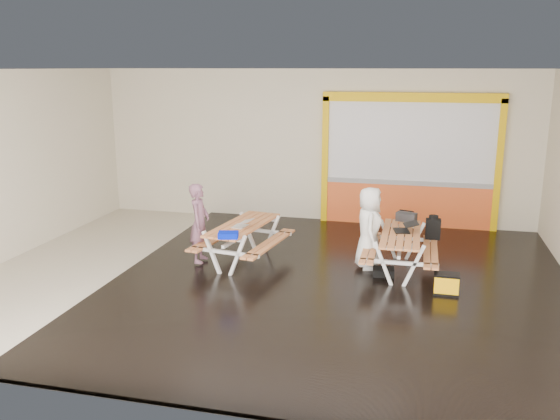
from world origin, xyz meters
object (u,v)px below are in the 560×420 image
(person_left, at_px, (200,223))
(toolbox, at_px, (406,217))
(person_right, at_px, (369,228))
(laptop_left, at_px, (242,224))
(picnic_table_left, at_px, (243,233))
(picnic_table_right, at_px, (401,242))
(backpack, at_px, (433,227))
(dark_case, at_px, (383,272))
(laptop_right, at_px, (405,228))
(blue_pouch, at_px, (228,235))
(fluke_bag, at_px, (446,284))

(person_left, relative_size, toolbox, 3.60)
(person_right, relative_size, laptop_left, 3.92)
(picnic_table_left, xyz_separation_m, picnic_table_right, (2.81, 0.16, -0.01))
(toolbox, bearing_deg, picnic_table_right, -94.29)
(person_left, bearing_deg, toolbox, -75.63)
(person_left, bearing_deg, backpack, -78.84)
(picnic_table_right, relative_size, backpack, 4.20)
(picnic_table_right, xyz_separation_m, dark_case, (-0.26, -0.30, -0.46))
(person_right, xyz_separation_m, dark_case, (0.30, -0.35, -0.67))
(person_right, relative_size, toolbox, 3.65)
(person_right, bearing_deg, person_left, 90.53)
(dark_case, bearing_deg, laptop_right, 53.18)
(picnic_table_right, distance_m, blue_pouch, 2.99)
(blue_pouch, height_order, fluke_bag, blue_pouch)
(blue_pouch, relative_size, dark_case, 0.92)
(picnic_table_left, distance_m, person_left, 0.81)
(picnic_table_right, distance_m, backpack, 0.92)
(backpack, xyz_separation_m, fluke_bag, (0.21, -1.64, -0.47))
(toolbox, bearing_deg, laptop_left, -157.56)
(picnic_table_left, relative_size, laptop_right, 4.55)
(blue_pouch, bearing_deg, backpack, 28.06)
(blue_pouch, xyz_separation_m, dark_case, (2.53, 0.75, -0.70))
(laptop_left, xyz_separation_m, dark_case, (2.51, 0.05, -0.70))
(backpack, height_order, fluke_bag, backpack)
(backpack, distance_m, dark_case, 1.42)
(toolbox, bearing_deg, blue_pouch, -146.78)
(laptop_left, bearing_deg, person_left, -176.53)
(laptop_right, distance_m, backpack, 0.79)
(picnic_table_right, relative_size, person_left, 1.29)
(person_left, bearing_deg, picnic_table_right, -87.79)
(person_left, height_order, fluke_bag, person_left)
(person_left, distance_m, blue_pouch, 1.01)
(person_right, height_order, laptop_right, person_right)
(laptop_right, bearing_deg, picnic_table_left, -174.47)
(picnic_table_right, xyz_separation_m, blue_pouch, (-2.79, -1.05, 0.24))
(person_right, height_order, fluke_bag, person_right)
(laptop_left, distance_m, dark_case, 2.60)
(picnic_table_left, bearing_deg, backpack, 14.82)
(toolbox, bearing_deg, person_right, -128.87)
(blue_pouch, relative_size, toolbox, 0.82)
(laptop_left, height_order, backpack, laptop_left)
(picnic_table_left, bearing_deg, picnic_table_right, 3.28)
(person_left, xyz_separation_m, blue_pouch, (0.76, -0.65, 0.01))
(laptop_right, bearing_deg, fluke_bag, -55.57)
(picnic_table_right, bearing_deg, laptop_right, 63.47)
(toolbox, distance_m, backpack, 0.52)
(laptop_left, xyz_separation_m, backpack, (3.31, 1.08, -0.13))
(blue_pouch, bearing_deg, dark_case, 16.48)
(picnic_table_left, relative_size, person_left, 1.45)
(dark_case, bearing_deg, laptop_left, -178.86)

